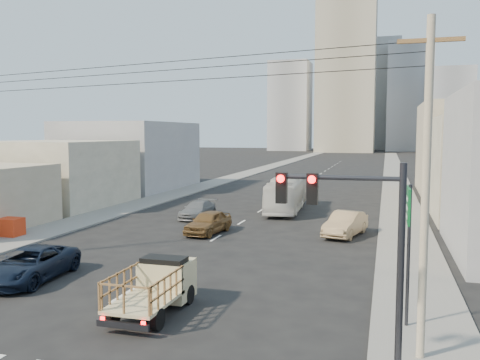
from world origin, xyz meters
The scene contains 23 objects.
ground centered at (0.00, 0.00, 0.00)m, with size 420.00×420.00×0.00m, color black.
sidewalk_left centered at (-11.75, 70.00, 0.06)m, with size 3.50×180.00×0.12m, color slate.
sidewalk_right centered at (11.75, 70.00, 0.06)m, with size 3.50×180.00×0.12m, color slate.
lane_dashes centered at (0.00, 53.00, 0.01)m, with size 0.15×104.00×0.01m.
flatbed_pickup centered at (2.18, 0.58, 1.09)m, with size 1.95×4.41×1.90m.
navy_pickup centered at (-5.10, 2.76, 0.75)m, with size 2.48×5.39×1.50m, color black.
city_bus centered at (2.14, 26.71, 1.45)m, with size 2.44×10.43×2.91m, color silver.
sedan_brown centered at (-0.97, 15.32, 0.77)m, with size 1.81×4.49×1.53m, color brown.
sedan_tan centered at (7.93, 17.06, 0.79)m, with size 1.67×4.80×1.58m, color #A1845E.
sedan_grey centered at (-3.86, 20.91, 0.66)m, with size 1.86×4.58×1.33m, color slate.
traffic_signal centered at (9.77, -3.51, 4.08)m, with size 3.23×0.35×6.00m.
green_sign centered at (11.16, 1.50, 3.74)m, with size 0.18×1.60×5.00m.
utility_pole centered at (11.50, -1.00, 5.19)m, with size 1.80×0.24×10.00m.
overhead_wires centered at (0.00, 1.50, 8.97)m, with size 23.01×5.02×0.72m.
crate_stack centered at (-13.00, 10.54, 0.69)m, with size 1.80×1.20×1.14m.
bldg_right_far centered at (20.00, 44.00, 5.00)m, with size 12.00×16.00×10.00m, color tan.
bldg_left_mid centered at (-19.00, 24.00, 3.00)m, with size 11.00×12.00×6.00m, color #A79F87.
bldg_left_far centered at (-19.50, 39.00, 4.00)m, with size 12.00×16.00×8.00m, color #959698.
high_rise_tower centered at (-4.00, 170.00, 30.00)m, with size 20.00×20.00×60.00m, color tan.
midrise_ne centered at (18.00, 185.00, 20.00)m, with size 16.00×16.00×40.00m, color gray.
midrise_nw centered at (-26.00, 180.00, 17.00)m, with size 15.00×15.00×34.00m, color gray.
midrise_back centered at (6.00, 200.00, 22.00)m, with size 18.00×18.00×44.00m, color #959698.
midrise_east centered at (30.00, 165.00, 14.00)m, with size 14.00×14.00×28.00m, color gray.
Camera 1 is at (10.39, -16.37, 6.71)m, focal length 38.00 mm.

